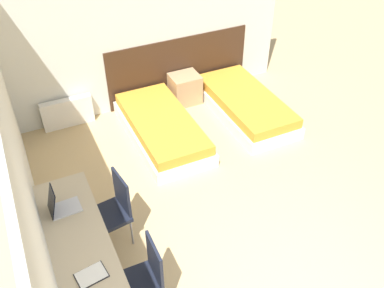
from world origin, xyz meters
TOP-DOWN VIEW (x-y plane):
  - wall_back at (0.00, 4.52)m, footprint 5.14×0.05m
  - wall_left at (-2.09, 2.25)m, footprint 0.05×5.49m
  - headboard_panel at (0.70, 4.48)m, footprint 2.56×0.03m
  - bed_near_window at (-0.06, 3.45)m, footprint 0.95×2.00m
  - bed_near_door at (1.45, 3.45)m, footprint 0.95×2.00m
  - nightstand at (0.70, 4.23)m, footprint 0.49×0.42m
  - radiator at (-1.30, 4.40)m, footprint 0.81×0.12m
  - desk at (-1.77, 1.33)m, footprint 0.59×2.00m
  - chair_near_laptop at (-1.30, 1.84)m, footprint 0.48×0.48m
  - chair_near_notebook at (-1.30, 0.83)m, footprint 0.43×0.43m
  - laptop at (-1.84, 1.82)m, footprint 0.33×0.25m
  - open_notebook at (-1.76, 0.90)m, footprint 0.31×0.24m

SIDE VIEW (x-z plane):
  - bed_near_window at x=-0.06m, z-range -0.01..0.36m
  - bed_near_door at x=1.45m, z-range -0.01..0.36m
  - radiator at x=-1.30m, z-range 0.00..0.48m
  - nightstand at x=0.70m, z-range 0.00..0.52m
  - chair_near_laptop at x=-1.30m, z-range 0.04..0.98m
  - chair_near_notebook at x=-1.30m, z-range 0.04..0.98m
  - headboard_panel at x=0.70m, z-range 0.00..1.09m
  - desk at x=-1.77m, z-range 0.21..0.96m
  - open_notebook at x=-1.76m, z-range 0.75..0.76m
  - laptop at x=-1.84m, z-range 0.65..0.98m
  - wall_back at x=0.00m, z-range 0.00..2.70m
  - wall_left at x=-2.09m, z-range 0.00..2.70m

